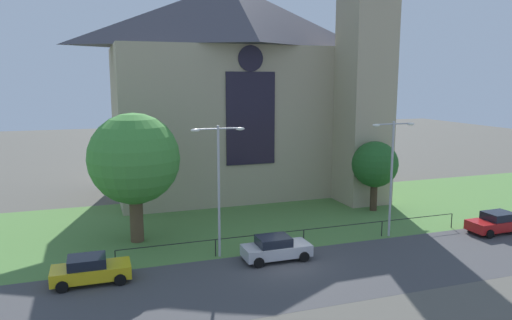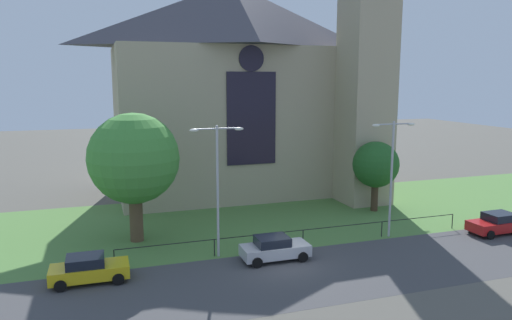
% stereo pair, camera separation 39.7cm
% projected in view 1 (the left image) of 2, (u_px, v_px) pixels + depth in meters
% --- Properties ---
extents(ground, '(160.00, 160.00, 0.00)m').
position_uv_depth(ground, '(236.00, 219.00, 38.79)').
color(ground, '#56544C').
extents(road_asphalt, '(120.00, 8.00, 0.01)m').
position_uv_depth(road_asphalt, '(297.00, 276.00, 27.60)').
color(road_asphalt, '#424244').
rests_on(road_asphalt, ground).
extents(grass_verge, '(120.00, 20.00, 0.01)m').
position_uv_depth(grass_verge, '(244.00, 226.00, 36.92)').
color(grass_verge, '#517F3D').
rests_on(grass_verge, ground).
extents(church_building, '(23.20, 16.20, 26.00)m').
position_uv_depth(church_building, '(241.00, 88.00, 46.72)').
color(church_building, tan).
rests_on(church_building, ground).
extents(iron_railing, '(24.43, 0.07, 1.13)m').
position_uv_depth(iron_railing, '(304.00, 232.00, 32.44)').
color(iron_railing, black).
rests_on(iron_railing, ground).
extents(tree_right_near, '(3.88, 3.88, 5.94)m').
position_uv_depth(tree_right_near, '(375.00, 165.00, 40.75)').
color(tree_right_near, '#423021').
rests_on(tree_right_near, ground).
extents(tree_left_near, '(6.17, 6.17, 8.87)m').
position_uv_depth(tree_left_near, '(134.00, 159.00, 32.58)').
color(tree_left_near, brown).
rests_on(tree_left_near, ground).
extents(streetlamp_near, '(3.37, 0.26, 8.30)m').
position_uv_depth(streetlamp_near, '(219.00, 175.00, 29.75)').
color(streetlamp_near, '#B2B2B7').
rests_on(streetlamp_near, ground).
extents(streetlamp_far, '(3.37, 0.26, 8.22)m').
position_uv_depth(streetlamp_far, '(392.00, 164.00, 33.76)').
color(streetlamp_far, '#B2B2B7').
rests_on(streetlamp_far, ground).
extents(parked_car_yellow, '(4.22, 2.06, 1.51)m').
position_uv_depth(parked_car_yellow, '(90.00, 270.00, 26.55)').
color(parked_car_yellow, gold).
rests_on(parked_car_yellow, ground).
extents(parked_car_silver, '(4.20, 2.02, 1.51)m').
position_uv_depth(parked_car_silver, '(276.00, 248.00, 29.93)').
color(parked_car_silver, '#B7B7BC').
rests_on(parked_car_silver, ground).
extents(parked_car_red, '(4.25, 2.12, 1.51)m').
position_uv_depth(parked_car_red, '(496.00, 223.00, 35.29)').
color(parked_car_red, '#B21919').
rests_on(parked_car_red, ground).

